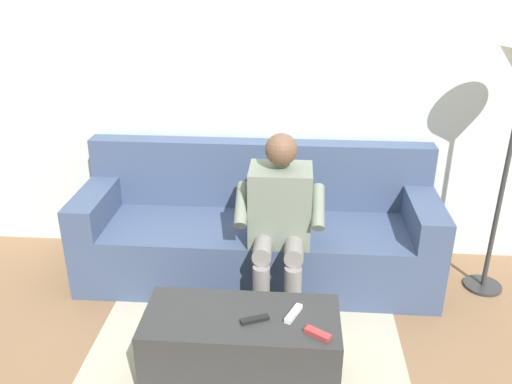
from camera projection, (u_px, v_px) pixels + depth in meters
ground_plane at (248, 341)px, 3.05m from camera, size 8.00×8.00×0.00m
back_wall at (262, 79)px, 3.56m from camera, size 5.06×0.06×2.52m
couch at (257, 234)px, 3.59m from camera, size 2.32×0.73×0.88m
coffee_table at (242, 349)px, 2.68m from camera, size 0.96×0.43×0.41m
person_solo_seated at (280, 214)px, 3.16m from camera, size 0.52×0.52×1.09m
remote_black at (255, 319)px, 2.56m from camera, size 0.14×0.09×0.02m
remote_white at (293, 314)px, 2.60m from camera, size 0.09×0.15×0.03m
remote_red at (318, 334)px, 2.46m from camera, size 0.13×0.10×0.02m
floor_rug at (244, 363)px, 2.88m from camera, size 1.73×1.57×0.01m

